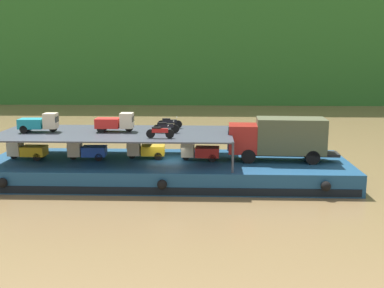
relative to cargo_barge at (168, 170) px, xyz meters
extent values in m
plane|color=brown|center=(0.00, 0.02, -0.75)|extent=(400.00, 400.00, 0.00)
cube|color=#286023|center=(0.00, 64.99, 17.31)|extent=(123.52, 29.35, 36.11)
cube|color=navy|center=(0.00, 0.02, 0.00)|extent=(26.02, 7.95, 1.50)
cube|color=black|center=(0.00, -3.97, -0.40)|extent=(25.50, 0.06, 0.50)
sphere|color=black|center=(-10.41, -4.15, 0.10)|extent=(0.64, 0.64, 0.64)
sphere|color=black|center=(0.00, -4.15, 0.10)|extent=(0.64, 0.64, 0.64)
sphere|color=black|center=(10.41, -4.15, 0.10)|extent=(0.64, 0.64, 0.64)
cube|color=maroon|center=(5.41, 0.25, 2.35)|extent=(2.10, 2.28, 2.00)
cube|color=#192833|center=(4.38, 0.30, 2.70)|extent=(0.15, 1.84, 0.60)
cube|color=#474C33|center=(8.81, 0.10, 2.60)|extent=(4.90, 2.52, 2.50)
cube|color=black|center=(8.81, 0.10, 1.30)|extent=(6.86, 1.70, 0.20)
cylinder|color=black|center=(5.86, 1.24, 1.25)|extent=(1.01, 0.33, 1.00)
cylinder|color=black|center=(5.76, -0.77, 1.25)|extent=(1.01, 0.33, 1.00)
cylinder|color=black|center=(10.29, 1.04, 1.25)|extent=(1.01, 0.33, 1.00)
cylinder|color=black|center=(10.20, -0.98, 1.25)|extent=(1.01, 0.33, 1.00)
cylinder|color=#383D47|center=(4.53, 3.52, 1.75)|extent=(0.16, 0.16, 2.00)
cylinder|color=#383D47|center=(4.53, -3.47, 1.75)|extent=(0.16, 0.16, 2.00)
cylinder|color=#383D47|center=(-12.13, 3.52, 1.75)|extent=(0.16, 0.16, 2.00)
cube|color=#383D47|center=(-3.80, 0.02, 2.70)|extent=(16.82, 7.15, 0.10)
cube|color=gold|center=(-9.77, -0.06, 1.38)|extent=(1.73, 1.24, 0.70)
cube|color=#C6B793|center=(-11.17, -0.03, 1.58)|extent=(0.93, 1.02, 1.10)
cube|color=#19232D|center=(-11.64, -0.02, 1.69)|extent=(0.06, 0.85, 0.38)
cylinder|color=black|center=(-11.32, -0.02, 1.03)|extent=(0.56, 0.15, 0.56)
cylinder|color=black|center=(-9.35, 0.46, 1.03)|extent=(0.56, 0.15, 0.56)
cylinder|color=black|center=(-9.38, -0.60, 1.03)|extent=(0.56, 0.15, 0.56)
cube|color=#1E47B7|center=(-5.35, 0.00, 1.38)|extent=(1.76, 1.29, 0.70)
cube|color=beige|center=(-6.75, -0.08, 1.58)|extent=(0.95, 1.05, 1.10)
cube|color=#19232D|center=(-7.22, -0.10, 1.69)|extent=(0.09, 0.85, 0.38)
cylinder|color=black|center=(-6.90, -0.09, 1.03)|extent=(0.57, 0.17, 0.56)
cylinder|color=black|center=(-4.98, 0.55, 1.03)|extent=(0.57, 0.17, 0.56)
cylinder|color=black|center=(-4.92, -0.51, 1.03)|extent=(0.57, 0.17, 0.56)
cube|color=gold|center=(-1.12, 0.51, 1.38)|extent=(1.76, 1.28, 0.70)
cube|color=#C6B793|center=(-2.52, 0.44, 1.58)|extent=(0.95, 1.04, 1.10)
cube|color=#19232D|center=(-2.99, 0.42, 1.69)|extent=(0.08, 0.85, 0.38)
cylinder|color=black|center=(-2.67, 0.43, 1.03)|extent=(0.57, 0.17, 0.56)
cylinder|color=black|center=(-0.75, 1.06, 1.03)|extent=(0.57, 0.17, 0.56)
cylinder|color=black|center=(-0.69, 0.00, 1.03)|extent=(0.57, 0.17, 0.56)
cube|color=red|center=(2.86, 0.03, 1.38)|extent=(1.76, 1.28, 0.70)
cube|color=#C6B793|center=(1.47, 0.09, 1.58)|extent=(0.95, 1.04, 1.10)
cube|color=#19232D|center=(1.00, 0.12, 1.69)|extent=(0.08, 0.85, 0.38)
cylinder|color=black|center=(1.32, 0.10, 1.03)|extent=(0.57, 0.17, 0.56)
cylinder|color=black|center=(3.29, 0.54, 1.03)|extent=(0.57, 0.17, 0.56)
cylinder|color=black|center=(3.24, -0.52, 1.03)|extent=(0.57, 0.17, 0.56)
cube|color=teal|center=(-9.87, 0.01, 3.38)|extent=(1.75, 1.27, 0.70)
cube|color=beige|center=(-8.47, 0.07, 3.58)|extent=(0.94, 1.03, 1.10)
cube|color=#19232D|center=(-8.00, 0.08, 3.69)|extent=(0.07, 0.85, 0.38)
cylinder|color=black|center=(-8.32, 0.07, 3.03)|extent=(0.57, 0.16, 0.56)
cylinder|color=black|center=(-10.25, -0.54, 3.03)|extent=(0.57, 0.16, 0.56)
cylinder|color=black|center=(-10.29, 0.52, 3.03)|extent=(0.57, 0.16, 0.56)
cube|color=red|center=(-4.39, 0.43, 3.38)|extent=(1.70, 1.20, 0.70)
cube|color=beige|center=(-2.99, 0.43, 3.58)|extent=(0.90, 1.00, 1.10)
cube|color=#19232D|center=(-2.52, 0.42, 3.69)|extent=(0.04, 0.85, 0.38)
cylinder|color=black|center=(-2.84, 0.43, 3.03)|extent=(0.56, 0.14, 0.56)
cylinder|color=black|center=(-4.79, -0.10, 3.03)|extent=(0.56, 0.14, 0.56)
cylinder|color=black|center=(-4.79, 0.96, 3.03)|extent=(0.56, 0.14, 0.56)
cylinder|color=black|center=(0.35, -2.14, 3.05)|extent=(0.60, 0.12, 0.60)
cylinder|color=black|center=(-0.95, -2.11, 3.05)|extent=(0.60, 0.12, 0.60)
cube|color=#B21919|center=(-0.30, -2.12, 3.27)|extent=(1.11, 0.23, 0.28)
cube|color=black|center=(-0.55, -2.12, 3.45)|extent=(0.61, 0.22, 0.12)
cylinder|color=#B2B2B7|center=(0.25, -2.14, 3.60)|extent=(0.06, 0.55, 0.04)
cylinder|color=black|center=(0.55, 0.02, 3.05)|extent=(0.60, 0.10, 0.60)
cylinder|color=black|center=(-0.75, 0.02, 3.05)|extent=(0.60, 0.10, 0.60)
cube|color=black|center=(-0.10, 0.02, 3.27)|extent=(1.10, 0.20, 0.28)
cube|color=black|center=(-0.35, 0.02, 3.45)|extent=(0.60, 0.20, 0.12)
cylinder|color=#B2B2B7|center=(0.45, 0.02, 3.60)|extent=(0.04, 0.55, 0.04)
cylinder|color=black|center=(0.63, 2.19, 3.05)|extent=(0.60, 0.12, 0.60)
cylinder|color=black|center=(-0.67, 2.14, 3.05)|extent=(0.60, 0.12, 0.60)
cube|color=black|center=(-0.02, 2.17, 3.27)|extent=(1.11, 0.23, 0.28)
cube|color=black|center=(-0.27, 2.16, 3.45)|extent=(0.61, 0.22, 0.12)
cylinder|color=#B2B2B7|center=(0.53, 2.18, 3.60)|extent=(0.06, 0.55, 0.04)
camera|label=1|loc=(3.01, -32.72, 8.32)|focal=43.43mm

